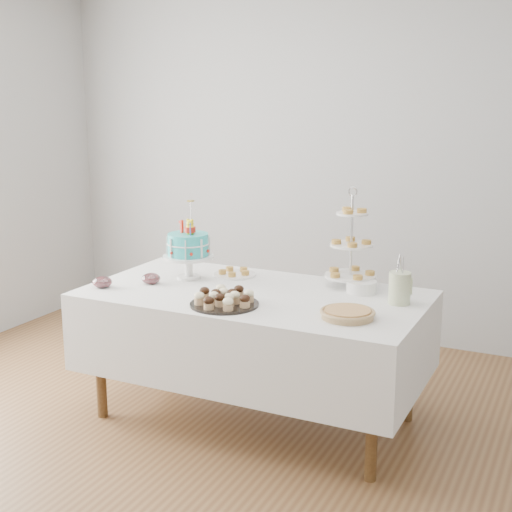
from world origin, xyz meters
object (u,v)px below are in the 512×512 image
at_px(birthday_cake, 189,258).
at_px(tiered_stand, 351,246).
at_px(plate_stack, 361,287).
at_px(pastry_plate, 235,273).
at_px(table, 254,331).
at_px(utensil_pitcher, 400,287).
at_px(pie, 348,313).
at_px(jam_bowl_b, 151,279).
at_px(cupcake_tray, 224,298).
at_px(jam_bowl_a, 102,282).

xyz_separation_m(birthday_cake, tiered_stand, (0.94, 0.26, 0.11)).
height_order(plate_stack, pastry_plate, plate_stack).
bearing_deg(birthday_cake, table, 8.88).
relative_size(pastry_plate, utensil_pitcher, 0.98).
distance_m(pie, tiered_stand, 0.64).
bearing_deg(tiered_stand, jam_bowl_b, -157.20).
bearing_deg(plate_stack, jam_bowl_b, -163.06).
height_order(birthday_cake, plate_stack, birthday_cake).
distance_m(jam_bowl_b, utensil_pitcher, 1.45).
distance_m(cupcake_tray, tiered_stand, 0.84).
height_order(table, jam_bowl_a, jam_bowl_a).
distance_m(cupcake_tray, jam_bowl_a, 0.81).
distance_m(cupcake_tray, pie, 0.67).
distance_m(table, cupcake_tray, 0.40).
distance_m(birthday_cake, jam_bowl_b, 0.26).
relative_size(jam_bowl_a, utensil_pitcher, 0.43).
bearing_deg(cupcake_tray, jam_bowl_a, 179.69).
distance_m(table, jam_bowl_a, 0.92).
xyz_separation_m(table, utensil_pitcher, (0.80, 0.15, 0.32)).
xyz_separation_m(table, jam_bowl_a, (-0.84, -0.29, 0.26)).
bearing_deg(plate_stack, cupcake_tray, -136.19).
relative_size(tiered_stand, jam_bowl_b, 5.34).
bearing_deg(cupcake_tray, pie, 6.47).
bearing_deg(cupcake_tray, table, 83.30).
relative_size(cupcake_tray, jam_bowl_b, 3.37).
relative_size(pie, jam_bowl_b, 2.55).
distance_m(pastry_plate, jam_bowl_a, 0.81).
distance_m(plate_stack, jam_bowl_a, 1.49).
bearing_deg(tiered_stand, birthday_cake, -164.82).
distance_m(table, pie, 0.71).
relative_size(jam_bowl_a, jam_bowl_b, 1.02).
distance_m(tiered_stand, utensil_pitcher, 0.44).
height_order(table, plate_stack, plate_stack).
height_order(tiered_stand, jam_bowl_b, tiered_stand).
height_order(cupcake_tray, pie, cupcake_tray).
relative_size(cupcake_tray, pie, 1.32).
height_order(birthday_cake, jam_bowl_a, birthday_cake).
height_order(plate_stack, jam_bowl_b, plate_stack).
bearing_deg(jam_bowl_a, cupcake_tray, -0.31).
bearing_deg(table, pastry_plate, 133.35).
bearing_deg(table, jam_bowl_b, -171.62).
distance_m(cupcake_tray, plate_stack, 0.81).
relative_size(pie, tiered_stand, 0.48).
xyz_separation_m(pie, pastry_plate, (-0.90, 0.51, -0.01)).
distance_m(birthday_cake, utensil_pitcher, 1.29).
distance_m(tiered_stand, jam_bowl_a, 1.46).
bearing_deg(table, jam_bowl_a, -161.15).
xyz_separation_m(birthday_cake, plate_stack, (1.04, 0.16, -0.10)).
bearing_deg(pastry_plate, plate_stack, -1.78).
bearing_deg(utensil_pitcher, jam_bowl_a, -172.99).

